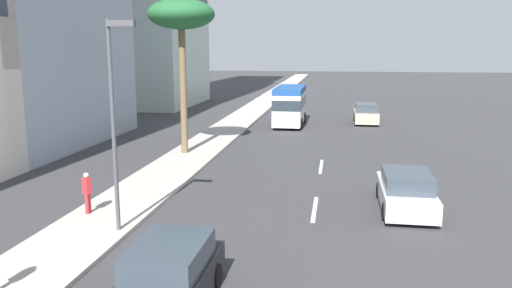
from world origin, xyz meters
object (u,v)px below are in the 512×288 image
(pedestrian_near_lamp, at_px, (87,191))
(street_lamp, at_px, (115,104))
(car_third, at_px, (406,191))
(minibus_fourth, at_px, (290,104))
(car_second, at_px, (366,114))
(palm_tree, at_px, (181,17))
(car_lead, at_px, (168,279))

(pedestrian_near_lamp, bearing_deg, street_lamp, -7.25)
(car_third, distance_m, minibus_fourth, 22.02)
(pedestrian_near_lamp, relative_size, street_lamp, 0.22)
(car_second, xyz_separation_m, minibus_fourth, (-2.09, 6.17, 0.92))
(pedestrian_near_lamp, distance_m, street_lamp, 4.21)
(car_third, bearing_deg, palm_tree, 53.63)
(car_lead, distance_m, pedestrian_near_lamp, 7.92)
(minibus_fourth, relative_size, pedestrian_near_lamp, 4.02)
(minibus_fourth, height_order, pedestrian_near_lamp, minibus_fourth)
(palm_tree, height_order, street_lamp, palm_tree)
(pedestrian_near_lamp, bearing_deg, palm_tree, 117.95)
(car_second, relative_size, minibus_fourth, 0.69)
(car_lead, relative_size, minibus_fourth, 0.71)
(car_lead, xyz_separation_m, car_third, (8.79, -6.61, -0.03))
(car_lead, xyz_separation_m, pedestrian_near_lamp, (6.01, 5.15, 0.23))
(car_lead, xyz_separation_m, street_lamp, (4.56, 3.21, 3.66))
(minibus_fourth, height_order, palm_tree, palm_tree)
(pedestrian_near_lamp, height_order, street_lamp, street_lamp)
(car_lead, bearing_deg, minibus_fourth, 179.81)
(palm_tree, distance_m, street_lamp, 13.26)
(car_second, distance_m, minibus_fourth, 6.58)
(car_second, relative_size, pedestrian_near_lamp, 2.78)
(car_third, bearing_deg, minibus_fourth, 17.22)
(car_second, xyz_separation_m, palm_tree, (-14.64, 11.15, 7.08))
(car_lead, relative_size, car_third, 0.96)
(car_third, relative_size, street_lamp, 0.66)
(car_lead, distance_m, street_lamp, 6.67)
(car_second, xyz_separation_m, street_lamp, (-27.33, 9.47, 3.65))
(car_second, distance_m, car_third, 23.10)
(car_second, height_order, pedestrian_near_lamp, pedestrian_near_lamp)
(car_third, height_order, pedestrian_near_lamp, pedestrian_near_lamp)
(palm_tree, bearing_deg, car_lead, -164.20)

